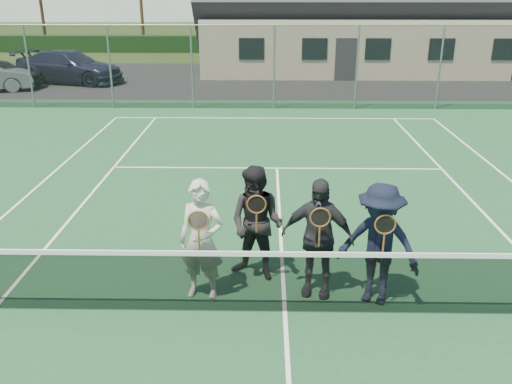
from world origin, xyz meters
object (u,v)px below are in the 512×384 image
at_px(car_c, 70,67).
at_px(player_a, 202,240).
at_px(player_c, 317,237).
at_px(player_d, 379,245).
at_px(tennis_net, 286,280).
at_px(player_b, 257,224).

height_order(car_c, player_a, player_a).
xyz_separation_m(car_c, player_c, (9.99, -18.59, 0.18)).
distance_m(player_c, player_d, 0.87).
relative_size(player_a, player_c, 1.00).
relative_size(player_c, player_d, 1.00).
xyz_separation_m(tennis_net, player_a, (-1.19, 0.41, 0.38)).
distance_m(car_c, tennis_net, 21.38).
bearing_deg(player_c, player_b, 152.56).
xyz_separation_m(player_b, player_c, (0.88, -0.46, 0.00)).
bearing_deg(player_c, car_c, 118.24).
distance_m(car_c, player_d, 21.71).
bearing_deg(player_a, car_c, 113.99).
bearing_deg(player_c, player_a, -175.25).
bearing_deg(tennis_net, player_c, 49.71).
relative_size(tennis_net, player_a, 6.49).
bearing_deg(player_c, tennis_net, -130.29).
distance_m(car_c, player_b, 20.30).
height_order(player_c, player_d, same).
height_order(player_b, player_d, same).
height_order(tennis_net, player_a, player_a).
height_order(player_a, player_d, same).
bearing_deg(car_c, player_a, -141.31).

